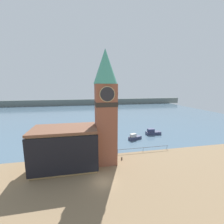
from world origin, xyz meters
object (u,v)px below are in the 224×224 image
object	(u,v)px
clock_tower	(106,105)
boat_far	(153,132)
pier_building	(65,148)
mooring_bollard_near	(122,158)
boat_near	(135,137)

from	to	relation	value
clock_tower	boat_far	world-z (taller)	clock_tower
clock_tower	boat_far	distance (m)	27.10
clock_tower	pier_building	world-z (taller)	clock_tower
mooring_bollard_near	clock_tower	bearing A→B (deg)	-176.47
clock_tower	mooring_bollard_near	size ratio (longest dim) A/B	37.88
pier_building	boat_far	xyz separation A→B (m)	(27.16, 16.12, -3.43)
clock_tower	pier_building	distance (m)	11.89
boat_near	boat_far	distance (m)	8.61
pier_building	boat_near	size ratio (longest dim) A/B	2.84
clock_tower	boat_near	distance (m)	20.13
pier_building	boat_near	world-z (taller)	pier_building
boat_far	mooring_bollard_near	size ratio (longest dim) A/B	8.09
boat_near	mooring_bollard_near	size ratio (longest dim) A/B	7.10
clock_tower	pier_building	bearing A→B (deg)	-176.14
boat_near	pier_building	bearing A→B (deg)	-167.02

